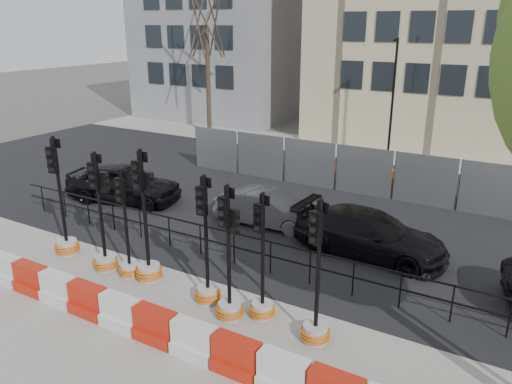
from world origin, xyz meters
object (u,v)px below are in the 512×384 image
Objects in this scene: traffic_signal_h at (316,314)px; car_c at (369,234)px; traffic_signal_a at (65,231)px; traffic_signal_d at (148,251)px; car_a at (123,183)px.

car_c is at bearing 114.27° from traffic_signal_h.
traffic_signal_a is 0.77× the size of car_c.
car_c is (4.65, 4.58, -0.21)m from traffic_signal_d.
traffic_signal_h is at bearing -14.75° from traffic_signal_a.
traffic_signal_d is 5.05m from traffic_signal_h.
traffic_signal_h is at bearing -126.57° from car_a.
traffic_signal_d reaches higher than traffic_signal_a.
traffic_signal_a reaches higher than car_c.
traffic_signal_d is 0.77× the size of car_a.
traffic_signal_a is at bearing -168.90° from car_a.
traffic_signal_d reaches higher than traffic_signal_h.
traffic_signal_d is at bearing -163.51° from traffic_signal_h.
traffic_signal_a is 8.30m from traffic_signal_h.
traffic_signal_d is at bearing 137.85° from car_c.
traffic_signal_a reaches higher than traffic_signal_h.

